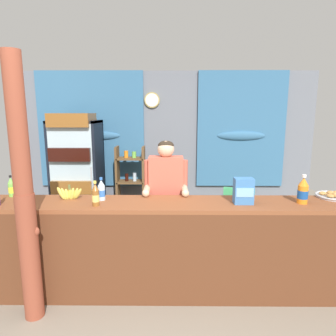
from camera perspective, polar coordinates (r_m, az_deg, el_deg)
name	(u,v)px	position (r m, az deg, el deg)	size (l,w,h in m)	color
ground_plane	(159,261)	(3.99, -1.78, -17.46)	(7.25, 7.25, 0.00)	gray
back_wall_curtained	(162,144)	(5.26, -1.20, 4.65)	(5.24, 0.22, 2.56)	slate
stall_counter	(169,242)	(3.05, 0.10, -14.07)	(3.83, 0.52, 0.99)	brown
timber_post	(24,199)	(2.88, -25.81, -5.44)	(0.19, 0.17, 2.37)	brown
drink_fridge	(77,167)	(4.94, -17.06, 0.27)	(0.73, 0.69, 1.86)	black
bottle_shelf_rack	(131,184)	(5.04, -7.13, -3.05)	(0.48, 0.28, 1.32)	brown
plastic_lawn_chair	(239,211)	(4.38, 13.53, -8.09)	(0.57, 0.57, 0.86)	#4CC675
shopkeeper	(166,190)	(3.46, -0.40, -4.33)	(0.50, 0.42, 1.56)	#28282D
soda_bottle_orange_soda	(303,191)	(3.24, 24.44, -4.07)	(0.10, 0.10, 0.29)	orange
soda_bottle_lime_soda	(11,187)	(3.62, -27.83, -3.32)	(0.06, 0.06, 0.23)	#75C64C
soda_bottle_iced_tea	(96,195)	(2.97, -13.72, -5.11)	(0.07, 0.07, 0.25)	brown
soda_bottle_water	(101,191)	(3.14, -12.63, -4.24)	(0.07, 0.07, 0.24)	silver
snack_box_biscuit	(243,191)	(3.04, 14.26, -4.27)	(0.19, 0.13, 0.26)	#3D75B7
pastry_tray	(334,196)	(3.63, 29.29, -4.64)	(0.37, 0.37, 0.07)	#BCBCC1
banana_bunch	(69,193)	(3.27, -18.40, -4.66)	(0.28, 0.06, 0.16)	#CCC14C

